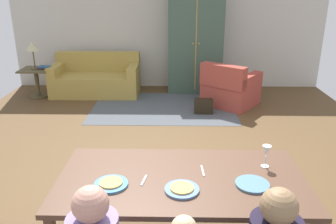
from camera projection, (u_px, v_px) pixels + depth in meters
name	position (u px, v px, depth m)	size (l,w,h in m)	color
ground_plane	(163.00, 152.00, 4.74)	(6.64, 6.53, 0.02)	brown
back_wall	(168.00, 24.00, 7.38)	(6.64, 0.10, 2.70)	beige
dining_table	(181.00, 185.00, 2.66)	(1.88, 0.96, 0.76)	brown
plate_near_man	(111.00, 184.00, 2.53)	(0.25, 0.25, 0.02)	teal
pizza_near_man	(111.00, 182.00, 2.53)	(0.17, 0.17, 0.01)	gold
plate_near_child	(182.00, 189.00, 2.47)	(0.25, 0.25, 0.02)	#5779AA
pizza_near_child	(182.00, 188.00, 2.46)	(0.17, 0.17, 0.01)	gold
plate_near_woman	(252.00, 184.00, 2.53)	(0.25, 0.25, 0.02)	teal
wine_glass	(266.00, 152.00, 2.75)	(0.07, 0.07, 0.19)	silver
fork	(144.00, 180.00, 2.60)	(0.02, 0.15, 0.01)	silver
knife	(203.00, 171.00, 2.73)	(0.01, 0.17, 0.01)	silver
area_rug	(163.00, 107.00, 6.44)	(2.60, 1.80, 0.01)	#4C5156
couch	(96.00, 79.00, 7.17)	(1.75, 0.86, 0.82)	#AA8F41
armchair	(230.00, 89.00, 6.46)	(1.20, 1.20, 0.82)	#A13F33
armoire	(195.00, 41.00, 7.11)	(1.10, 0.59, 2.10)	#3D5646
side_table	(37.00, 79.00, 6.92)	(0.56, 0.56, 0.58)	brown
table_lamp	(32.00, 47.00, 6.70)	(0.26, 0.26, 0.54)	brown
book_lower	(43.00, 68.00, 6.88)	(0.22, 0.16, 0.03)	#9C302B
book_upper	(44.00, 67.00, 6.83)	(0.22, 0.16, 0.03)	#285581
handbag	(204.00, 106.00, 6.10)	(0.32, 0.16, 0.26)	black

